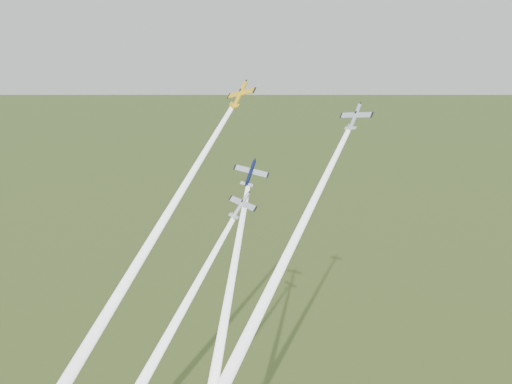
# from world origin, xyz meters

# --- Properties ---
(plane_yellow) EXTENTS (9.03, 8.34, 9.04)m
(plane_yellow) POSITION_xyz_m (-10.28, 2.39, 109.82)
(plane_yellow) COLOR yellow
(smoke_trail_yellow) EXTENTS (11.92, 50.49, 56.01)m
(smoke_trail_yellow) POSITION_xyz_m (-15.07, -23.69, 80.37)
(smoke_trail_yellow) COLOR white
(plane_navy) EXTENTS (8.11, 8.48, 7.56)m
(plane_navy) POSITION_xyz_m (-3.00, -3.76, 95.04)
(plane_navy) COLOR #0D153D
(smoke_trail_navy) EXTENTS (21.70, 47.25, 55.08)m
(smoke_trail_navy) POSITION_xyz_m (6.99, -27.88, 66.05)
(smoke_trail_navy) COLOR white
(plane_silver_right) EXTENTS (7.64, 6.58, 7.09)m
(plane_silver_right) POSITION_xyz_m (15.40, 5.66, 107.10)
(plane_silver_right) COLOR silver
(smoke_trail_silver_right) EXTENTS (7.91, 49.35, 54.34)m
(smoke_trail_silver_right) POSITION_xyz_m (12.71, -19.97, 78.48)
(smoke_trail_silver_right) COLOR white
(plane_silver_low) EXTENTS (8.57, 6.66, 6.96)m
(plane_silver_low) POSITION_xyz_m (-0.86, -9.93, 90.07)
(plane_silver_low) COLOR silver
(smoke_trail_silver_low) EXTENTS (9.04, 41.26, 45.45)m
(smoke_trail_silver_low) POSITION_xyz_m (-4.18, -31.45, 65.90)
(smoke_trail_silver_low) COLOR white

